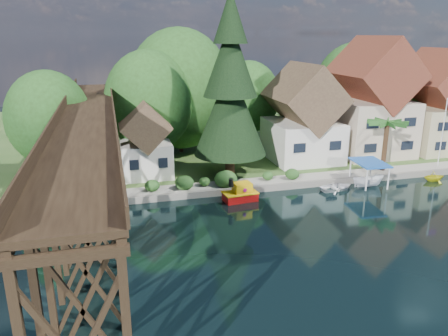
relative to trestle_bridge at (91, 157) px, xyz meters
The scene contains 18 objects.
ground 17.64m from the trestle_bridge, 17.91° to the right, with size 140.00×140.00×0.00m, color black.
bank 33.36m from the trestle_bridge, 60.97° to the left, with size 140.00×52.00×0.50m, color #2E5020.
seawall 20.82m from the trestle_bridge, ahead, with size 60.00×0.40×0.62m, color slate.
promenade 22.90m from the trestle_bridge, 10.63° to the left, with size 50.00×2.60×0.06m, color gray.
trestle_bridge is the anchor object (origin of this frame).
house_left 25.42m from the trestle_bridge, 25.21° to the left, with size 7.64×8.64×11.02m.
house_center 33.96m from the trestle_bridge, 19.49° to the left, with size 8.65×9.18×13.89m.
house_right 42.41m from the trestle_bridge, 14.79° to the left, with size 8.15×8.64×12.45m.
shed 10.69m from the trestle_bridge, 61.81° to the left, with size 5.09×5.40×7.85m.
bg_trees 23.48m from the trestle_bridge, 43.41° to the left, with size 49.90×13.30×10.57m.
shrubs 12.79m from the trestle_bridge, 19.72° to the left, with size 15.76×2.47×1.70m.
conifer 15.76m from the trestle_bridge, 28.74° to the left, with size 7.40×7.40×18.21m.
palm_tree 29.93m from the trestle_bridge, ahead, with size 5.39×5.39×5.75m.
flagpole 36.87m from the trestle_bridge, ahead, with size 1.19×0.15×7.56m.
tugboat 13.53m from the trestle_bridge, ahead, with size 3.24×2.00×2.23m.
boat_white_a 23.15m from the trestle_bridge, ahead, with size 2.47×3.46×0.72m, color white.
boat_canopy 26.39m from the trestle_bridge, ahead, with size 3.31×4.20×2.56m.
boat_yellow 33.93m from the trestle_bridge, ahead, with size 1.95×2.26×1.19m, color yellow.
Camera 1 is at (-14.31, -29.29, 14.59)m, focal length 35.00 mm.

